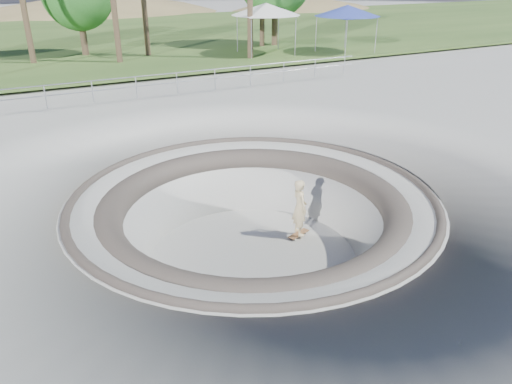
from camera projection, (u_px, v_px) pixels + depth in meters
ground at (253, 197)px, 13.94m from camera, size 180.00×180.00×0.00m
skate_bowl at (254, 253)px, 14.70m from camera, size 14.00×14.00×4.10m
grass_strip at (66, 40)px, 41.28m from camera, size 180.00×36.00×0.12m
distant_hills at (78, 74)px, 64.57m from camera, size 103.20×45.00×28.60m
safety_railing at (136, 87)px, 23.33m from camera, size 25.00×0.06×1.03m
skateboard at (299, 234)px, 15.74m from camera, size 0.84×0.49×0.08m
skater at (300, 208)px, 15.35m from camera, size 0.52×0.72×1.83m
canopy_white at (266, 9)px, 33.39m from camera, size 6.51×6.51×3.32m
canopy_blue at (347, 11)px, 34.14m from camera, size 6.15×6.15×3.14m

